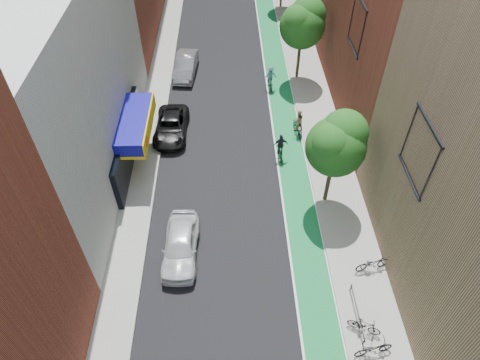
{
  "coord_description": "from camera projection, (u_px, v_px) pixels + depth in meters",
  "views": [
    {
      "loc": [
        -0.2,
        -7.55,
        19.78
      ],
      "look_at": [
        0.36,
        10.45,
        1.5
      ],
      "focal_mm": 32.0,
      "sensor_mm": 36.0,
      "label": 1
    }
  ],
  "objects": [
    {
      "name": "parked_car_white",
      "position": [
        181.0,
        245.0,
        23.19
      ],
      "size": [
        1.98,
        4.64,
        1.56
      ],
      "primitive_type": "imported",
      "rotation": [
        0.0,
        0.0,
        -0.03
      ],
      "color": "silver",
      "rests_on": "ground"
    },
    {
      "name": "parked_bike_mid",
      "position": [
        364.0,
        326.0,
        20.11
      ],
      "size": [
        1.64,
        1.06,
        0.96
      ],
      "primitive_type": "imported",
      "rotation": [
        0.0,
        0.0,
        1.16
      ],
      "color": "black",
      "rests_on": "sidewalk_right"
    },
    {
      "name": "parked_car_black",
      "position": [
        171.0,
        126.0,
        30.62
      ],
      "size": [
        2.39,
        4.93,
        1.35
      ],
      "primitive_type": "imported",
      "rotation": [
        0.0,
        0.0,
        -0.03
      ],
      "color": "black",
      "rests_on": "ground"
    },
    {
      "name": "building_left_white",
      "position": [
        42.0,
        86.0,
        24.7
      ],
      "size": [
        8.0,
        20.0,
        12.0
      ],
      "primitive_type": "cube",
      "color": "silver",
      "rests_on": "ground"
    },
    {
      "name": "tree_near",
      "position": [
        337.0,
        143.0,
        23.23
      ],
      "size": [
        3.4,
        3.36,
        6.42
      ],
      "color": "#332619",
      "rests_on": "ground"
    },
    {
      "name": "cyclist_lane_mid",
      "position": [
        281.0,
        150.0,
        28.71
      ],
      "size": [
        0.98,
        1.6,
        1.98
      ],
      "rotation": [
        0.0,
        0.0,
        3.22
      ],
      "color": "black",
      "rests_on": "ground"
    },
    {
      "name": "parked_bike_far",
      "position": [
        373.0,
        263.0,
        22.53
      ],
      "size": [
        1.99,
        1.05,
        0.99
      ],
      "primitive_type": "imported",
      "rotation": [
        0.0,
        0.0,
        1.79
      ],
      "color": "black",
      "rests_on": "sidewalk_right"
    },
    {
      "name": "bike_lane",
      "position": [
        276.0,
        66.0,
        37.72
      ],
      "size": [
        2.0,
        68.0,
        0.01
      ],
      "primitive_type": "cube",
      "color": "#12662F",
      "rests_on": "ground"
    },
    {
      "name": "tree_mid",
      "position": [
        303.0,
        22.0,
        32.89
      ],
      "size": [
        3.55,
        3.53,
        6.74
      ],
      "color": "#332619",
      "rests_on": "ground"
    },
    {
      "name": "cyclist_lane_near",
      "position": [
        298.0,
        125.0,
        30.54
      ],
      "size": [
        0.89,
        1.91,
        1.96
      ],
      "rotation": [
        0.0,
        0.0,
        3.34
      ],
      "color": "black",
      "rests_on": "ground"
    },
    {
      "name": "sidewalk_right",
      "position": [
        304.0,
        65.0,
        37.72
      ],
      "size": [
        3.0,
        68.0,
        0.15
      ],
      "primitive_type": "cube",
      "color": "gray",
      "rests_on": "ground"
    },
    {
      "name": "parked_car_silver",
      "position": [
        185.0,
        66.0,
        36.26
      ],
      "size": [
        2.09,
        4.86,
        1.56
      ],
      "primitive_type": "imported",
      "rotation": [
        0.0,
        0.0,
        -0.09
      ],
      "color": "gray",
      "rests_on": "ground"
    },
    {
      "name": "parked_bike_near",
      "position": [
        374.0,
        349.0,
        19.35
      ],
      "size": [
        1.92,
        0.97,
        0.96
      ],
      "primitive_type": "imported",
      "rotation": [
        0.0,
        0.0,
        1.76
      ],
      "color": "black",
      "rests_on": "sidewalk_right"
    },
    {
      "name": "cyclist_lane_far",
      "position": [
        270.0,
        79.0,
        34.65
      ],
      "size": [
        1.12,
        1.74,
        1.98
      ],
      "rotation": [
        0.0,
        0.0,
        3.26
      ],
      "color": "black",
      "rests_on": "ground"
    },
    {
      "name": "sidewalk_left",
      "position": [
        162.0,
        67.0,
        37.45
      ],
      "size": [
        2.0,
        68.0,
        0.15
      ],
      "primitive_type": "cube",
      "color": "gray",
      "rests_on": "ground"
    }
  ]
}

